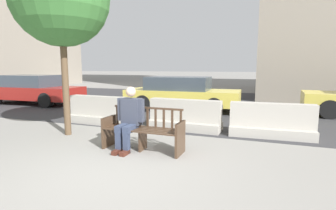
{
  "coord_description": "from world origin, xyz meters",
  "views": [
    {
      "loc": [
        2.32,
        -3.57,
        1.71
      ],
      "look_at": [
        -0.01,
        2.69,
        0.75
      ],
      "focal_mm": 28.0,
      "sensor_mm": 36.0,
      "label": 1
    }
  ],
  "objects_px": {
    "jersey_barrier_centre": "(185,117)",
    "street_bench": "(143,131)",
    "seated_person": "(129,117)",
    "car_taxi_near": "(181,93)",
    "jersey_barrier_right": "(271,123)",
    "car_sedan_mid": "(33,89)",
    "jersey_barrier_left": "(100,112)"
  },
  "relations": [
    {
      "from": "car_sedan_mid",
      "to": "jersey_barrier_left",
      "type": "bearing_deg",
      "value": -25.08
    },
    {
      "from": "jersey_barrier_right",
      "to": "car_sedan_mid",
      "type": "relative_size",
      "value": 0.43
    },
    {
      "from": "street_bench",
      "to": "jersey_barrier_right",
      "type": "bearing_deg",
      "value": 39.54
    },
    {
      "from": "jersey_barrier_right",
      "to": "car_taxi_near",
      "type": "distance_m",
      "value": 4.63
    },
    {
      "from": "street_bench",
      "to": "car_sedan_mid",
      "type": "relative_size",
      "value": 0.36
    },
    {
      "from": "street_bench",
      "to": "seated_person",
      "type": "height_order",
      "value": "seated_person"
    },
    {
      "from": "jersey_barrier_right",
      "to": "car_sedan_mid",
      "type": "distance_m",
      "value": 10.75
    },
    {
      "from": "jersey_barrier_centre",
      "to": "car_sedan_mid",
      "type": "xyz_separation_m",
      "value": [
        -8.23,
        2.46,
        0.35
      ]
    },
    {
      "from": "seated_person",
      "to": "car_sedan_mid",
      "type": "distance_m",
      "value": 8.92
    },
    {
      "from": "jersey_barrier_left",
      "to": "car_sedan_mid",
      "type": "distance_m",
      "value": 6.11
    },
    {
      "from": "seated_person",
      "to": "jersey_barrier_left",
      "type": "xyz_separation_m",
      "value": [
        -2.14,
        1.98,
        -0.35
      ]
    },
    {
      "from": "street_bench",
      "to": "jersey_barrier_left",
      "type": "xyz_separation_m",
      "value": [
        -2.43,
        1.93,
        -0.06
      ]
    },
    {
      "from": "street_bench",
      "to": "car_sedan_mid",
      "type": "bearing_deg",
      "value": 150.41
    },
    {
      "from": "car_taxi_near",
      "to": "car_sedan_mid",
      "type": "xyz_separation_m",
      "value": [
        -7.12,
        -0.74,
        0.01
      ]
    },
    {
      "from": "jersey_barrier_left",
      "to": "car_sedan_mid",
      "type": "relative_size",
      "value": 0.43
    },
    {
      "from": "jersey_barrier_left",
      "to": "car_taxi_near",
      "type": "xyz_separation_m",
      "value": [
        1.6,
        3.33,
        0.35
      ]
    },
    {
      "from": "seated_person",
      "to": "car_sedan_mid",
      "type": "xyz_separation_m",
      "value": [
        -7.66,
        4.57,
        0.0
      ]
    },
    {
      "from": "car_sedan_mid",
      "to": "street_bench",
      "type": "bearing_deg",
      "value": -29.59
    },
    {
      "from": "jersey_barrier_centre",
      "to": "car_taxi_near",
      "type": "height_order",
      "value": "car_taxi_near"
    },
    {
      "from": "seated_person",
      "to": "jersey_barrier_left",
      "type": "bearing_deg",
      "value": 137.15
    },
    {
      "from": "jersey_barrier_left",
      "to": "jersey_barrier_right",
      "type": "xyz_separation_m",
      "value": [
        4.94,
        0.15,
        0.0
      ]
    },
    {
      "from": "jersey_barrier_right",
      "to": "car_sedan_mid",
      "type": "height_order",
      "value": "car_sedan_mid"
    },
    {
      "from": "seated_person",
      "to": "car_taxi_near",
      "type": "xyz_separation_m",
      "value": [
        -0.54,
        5.31,
        -0.0
      ]
    },
    {
      "from": "jersey_barrier_centre",
      "to": "car_sedan_mid",
      "type": "distance_m",
      "value": 8.6
    },
    {
      "from": "seated_person",
      "to": "jersey_barrier_left",
      "type": "relative_size",
      "value": 0.65
    },
    {
      "from": "street_bench",
      "to": "jersey_barrier_right",
      "type": "relative_size",
      "value": 0.84
    },
    {
      "from": "jersey_barrier_centre",
      "to": "jersey_barrier_left",
      "type": "height_order",
      "value": "same"
    },
    {
      "from": "jersey_barrier_centre",
      "to": "street_bench",
      "type": "bearing_deg",
      "value": -97.85
    },
    {
      "from": "street_bench",
      "to": "car_sedan_mid",
      "type": "height_order",
      "value": "car_sedan_mid"
    },
    {
      "from": "jersey_barrier_right",
      "to": "seated_person",
      "type": "bearing_deg",
      "value": -142.81
    },
    {
      "from": "seated_person",
      "to": "jersey_barrier_right",
      "type": "distance_m",
      "value": 3.54
    },
    {
      "from": "street_bench",
      "to": "jersey_barrier_right",
      "type": "xyz_separation_m",
      "value": [
        2.51,
        2.08,
        -0.06
      ]
    }
  ]
}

